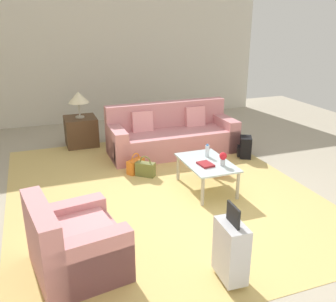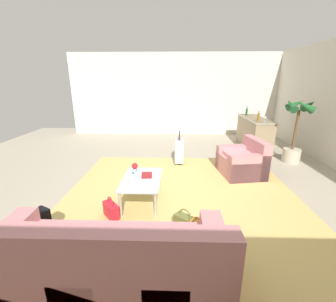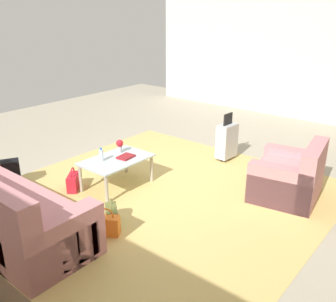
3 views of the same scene
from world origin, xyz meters
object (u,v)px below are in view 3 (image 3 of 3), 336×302
Objects in this scene: flower_vase at (120,145)px; backpack_black at (10,174)px; coffee_table at (117,162)px; handbag_olive at (112,215)px; water_bottle at (101,155)px; coffee_table_book at (126,157)px; handbag_orange at (106,225)px; suitcase_silver at (227,140)px; armchair at (291,179)px; handbag_red at (73,182)px.

flower_vase reaches higher than backpack_black.
handbag_olive is at bearing 42.59° from coffee_table.
backpack_black is (0.80, -1.19, -0.36)m from water_bottle.
coffee_table is 0.16m from coffee_table_book.
water_bottle is at bearing -125.66° from handbag_olive.
handbag_orange is (1.21, 1.00, -0.45)m from flower_vase.
suitcase_silver is at bearing 155.70° from coffee_table_book.
water_bottle is at bearing 124.05° from backpack_black.
suitcase_silver is at bearing 146.47° from backpack_black.
armchair is 4.48× the size of coffee_table_book.
coffee_table is 5.02× the size of flower_vase.
armchair reaches higher than handbag_red.
suitcase_silver reaches higher than flower_vase.
coffee_table_book is at bearing 146.31° from coffee_table.
coffee_table reaches higher than backpack_black.
flower_vase is 1.42m from handbag_olive.
water_bottle is 0.24× the size of suitcase_silver.
backpack_black is at bearing -42.97° from flower_vase.
water_bottle reaches higher than coffee_table_book.
backpack_black reaches higher than handbag_orange.
flower_vase is 0.57× the size of handbag_olive.
coffee_table is 2.57× the size of backpack_black.
coffee_table_book is 1.18× the size of flower_vase.
backpack_black is (0.21, -2.02, 0.06)m from handbag_olive.
flower_vase is at bearing -173.21° from water_bottle.
water_bottle is 1.11m from handbag_olive.
backpack_black is (1.22, -1.14, -0.38)m from flower_vase.
handbag_red and handbag_orange have the same top height.
coffee_table_book is 0.68× the size of handbag_red.
coffee_table is at bearing 127.90° from backpack_black.
coffee_table_book is 1.79m from backpack_black.
coffee_table_book reaches higher than handbag_olive.
coffee_table is at bearing -39.74° from coffee_table_book.
handbag_red is 1.00× the size of handbag_orange.
coffee_table_book is 1.18m from handbag_olive.
flower_vase is at bearing 137.03° from backpack_black.
armchair is 2.53m from coffee_table.
handbag_red is (0.29, -0.33, -0.42)m from water_bottle.
coffee_table is 2.88× the size of handbag_orange.
armchair is at bearing 150.17° from handbag_orange.
armchair is at bearing 124.77° from handbag_red.
coffee_table is 1.33m from handbag_orange.
handbag_orange is (0.19, 0.11, 0.00)m from handbag_olive.
coffee_table_book is at bearing -18.25° from suitcase_silver.
coffee_table is at bearing -139.43° from handbag_orange.
handbag_orange is (1.11, 0.77, -0.34)m from coffee_table_book.
armchair is at bearing 123.81° from backpack_black.
backpack_black reaches higher than handbag_red.
water_bottle is 0.38m from coffee_table_book.
armchair is 4.16m from backpack_black.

